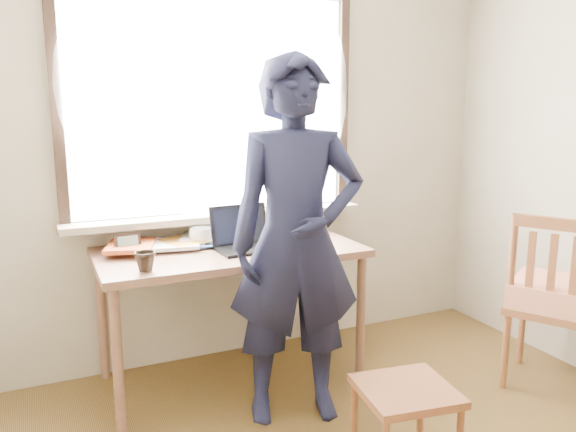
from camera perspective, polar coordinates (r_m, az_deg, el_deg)
name	(u,v)px	position (r m, az deg, el deg)	size (l,w,h in m)	color
room_shell	(427,91)	(1.95, 13.91, 12.18)	(3.52, 4.02, 2.61)	#B6AB93
desk	(230,262)	(3.24, -5.91, -4.71)	(1.48, 0.74, 0.79)	brown
laptop	(245,239)	(3.20, -4.43, -2.30)	(0.37, 0.31, 0.24)	black
mug_white	(201,237)	(3.30, -8.83, -2.08)	(0.13, 0.13, 0.11)	white
mug_dark	(145,261)	(2.85, -14.29, -4.50)	(0.10, 0.10, 0.10)	black
mouse	(311,242)	(3.30, 2.32, -2.61)	(0.08, 0.06, 0.03)	black
desk_clutter	(175,242)	(3.32, -11.42, -2.61)	(0.66, 0.52, 0.04)	white
book_a	(160,245)	(3.32, -12.91, -2.89)	(0.19, 0.25, 0.02)	white
book_b	(276,232)	(3.57, -1.20, -1.67)	(0.18, 0.25, 0.02)	white
picture_frame	(128,245)	(3.18, -15.96, -2.85)	(0.14, 0.03, 0.11)	black
work_chair	(406,400)	(2.60, 11.87, -17.87)	(0.44, 0.43, 0.40)	brown
side_chair	(555,297)	(3.53, 25.51, -7.43)	(0.63, 0.63, 1.02)	brown
person	(297,242)	(2.80, 0.87, -2.66)	(0.67, 0.44, 1.85)	black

